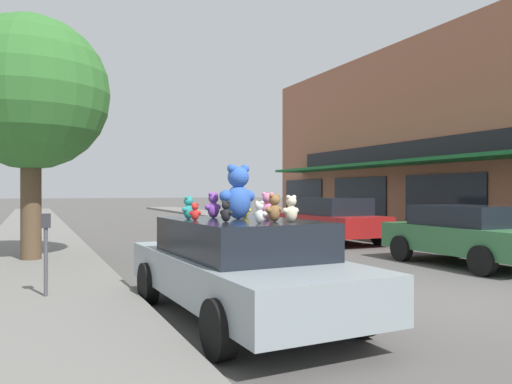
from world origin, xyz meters
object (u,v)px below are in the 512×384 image
teddy_bear_red (195,212)px  teddy_bear_brown (274,208)px  street_tree (31,94)px  teddy_bear_teal (188,208)px  teddy_bear_white (260,212)px  teddy_bear_giant (238,193)px  teddy_bear_purple (213,205)px  teddy_bear_black (226,211)px  teddy_bear_cream (291,209)px  plush_art_car (240,265)px  parking_meter (46,243)px  teddy_bear_pink (268,206)px  parked_car_far_center (467,233)px  teddy_bear_yellow (245,209)px  parked_car_far_right (332,219)px

teddy_bear_red → teddy_bear_brown: teddy_bear_brown is taller
street_tree → teddy_bear_teal: bearing=-71.3°
teddy_bear_white → teddy_bear_brown: size_ratio=0.76×
teddy_bear_white → teddy_bear_teal: bearing=-8.0°
teddy_bear_giant → teddy_bear_teal: (-0.65, 0.29, -0.22)m
teddy_bear_red → teddy_bear_purple: bearing=-101.9°
teddy_bear_black → teddy_bear_cream: size_ratio=0.80×
teddy_bear_white → street_tree: 8.23m
plush_art_car → teddy_bear_purple: teddy_bear_purple is taller
parking_meter → teddy_bear_cream: bearing=-42.9°
teddy_bear_pink → parked_car_far_center: 6.90m
teddy_bear_red → teddy_bear_cream: bearing=169.7°
teddy_bear_red → teddy_bear_white: bearing=151.2°
teddy_bear_yellow → street_tree: 7.16m
teddy_bear_brown → parking_meter: bearing=-60.0°
teddy_bear_teal → teddy_bear_black: bearing=66.7°
teddy_bear_pink → parking_meter: teddy_bear_pink is taller
teddy_bear_yellow → parked_car_far_right: 10.02m
teddy_bear_yellow → parking_meter: (-2.79, 1.28, -0.53)m
teddy_bear_cream → teddy_bear_brown: 0.23m
teddy_bear_pink → parked_car_far_right: size_ratio=0.09×
street_tree → parking_meter: size_ratio=4.55×
teddy_bear_giant → teddy_bear_black: teddy_bear_giant is taller
teddy_bear_teal → parked_car_far_center: size_ratio=0.08×
teddy_bear_yellow → parked_car_far_right: size_ratio=0.06×
plush_art_car → teddy_bear_red: (-0.61, 0.14, 0.75)m
plush_art_car → parked_car_far_right: size_ratio=1.08×
teddy_bear_cream → teddy_bear_pink: (0.00, 0.69, 0.02)m
teddy_bear_cream → teddy_bear_brown: size_ratio=0.95×
teddy_bear_giant → parking_meter: bearing=-43.5°
teddy_bear_teal → teddy_bear_yellow: bearing=147.3°
parked_car_far_right → street_tree: bearing=-170.2°
teddy_bear_black → teddy_bear_red: bearing=-1.7°
teddy_bear_cream → teddy_bear_pink: size_ratio=0.91×
teddy_bear_black → teddy_bear_white: (0.28, -0.45, -0.00)m
teddy_bear_giant → teddy_bear_teal: teddy_bear_giant is taller
teddy_bear_giant → parked_car_far_center: (6.77, 2.14, -0.99)m
plush_art_car → teddy_bear_white: teddy_bear_white is taller
teddy_bear_black → parked_car_far_right: 11.19m
teddy_bear_brown → parked_car_far_center: 7.24m
teddy_bear_pink → street_tree: size_ratio=0.07×
teddy_bear_giant → teddy_bear_white: size_ratio=2.82×
teddy_bear_red → teddy_bear_teal: bearing=-61.1°
teddy_bear_cream → teddy_bear_giant: bearing=-81.6°
teddy_bear_cream → parking_meter: teddy_bear_cream is taller
teddy_bear_teal → parking_meter: teddy_bear_teal is taller
teddy_bear_giant → teddy_bear_teal: 0.75m
teddy_bear_yellow → teddy_bear_teal: 0.95m
teddy_bear_brown → teddy_bear_cream: bearing=114.9°
teddy_bear_purple → teddy_bear_white: bearing=77.2°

